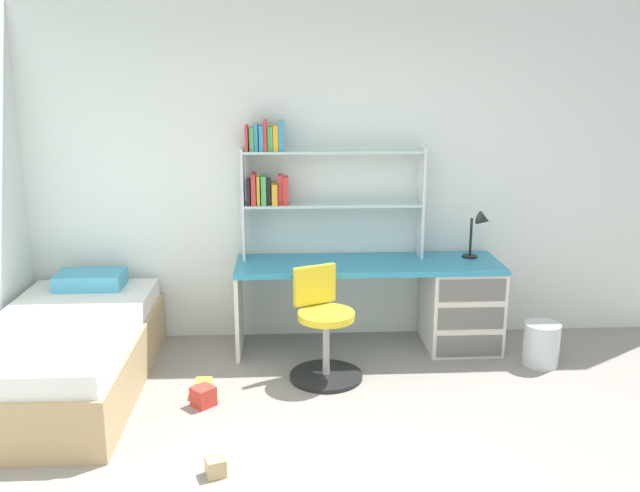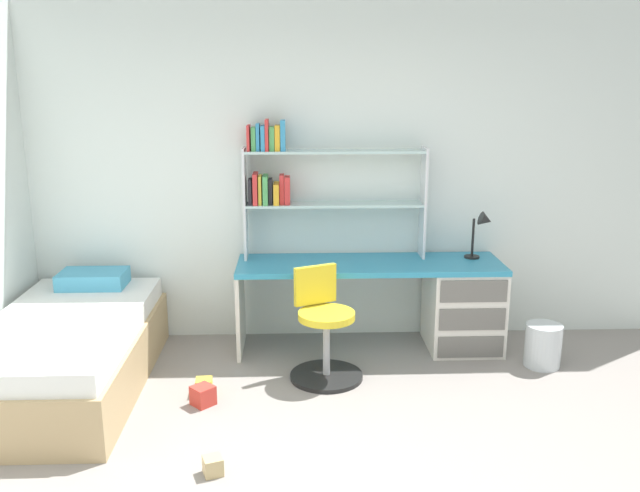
% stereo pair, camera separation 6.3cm
% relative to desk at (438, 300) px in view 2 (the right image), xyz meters
% --- Properties ---
extents(room_shell, '(5.99, 5.89, 2.68)m').
position_rel_desk_xyz_m(room_shell, '(-1.96, -0.88, 0.94)').
color(room_shell, silver).
rests_on(room_shell, ground_plane).
extents(desk, '(2.04, 0.59, 0.70)m').
position_rel_desk_xyz_m(desk, '(0.00, 0.00, 0.00)').
color(desk, teal).
rests_on(desk, ground_plane).
extents(bookshelf_hutch, '(1.41, 0.22, 1.08)m').
position_rel_desk_xyz_m(bookshelf_hutch, '(-1.05, 0.18, 0.94)').
color(bookshelf_hutch, silver).
rests_on(bookshelf_hutch, desk).
extents(desk_lamp, '(0.20, 0.17, 0.38)m').
position_rel_desk_xyz_m(desk_lamp, '(0.34, 0.07, 0.56)').
color(desk_lamp, black).
rests_on(desk_lamp, desk).
extents(swivel_chair, '(0.52, 0.52, 0.79)m').
position_rel_desk_xyz_m(swivel_chair, '(-0.91, -0.52, -0.08)').
color(swivel_chair, black).
rests_on(swivel_chair, ground_plane).
extents(bed_platform, '(1.01, 1.89, 0.64)m').
position_rel_desk_xyz_m(bed_platform, '(-2.68, -0.63, -0.13)').
color(bed_platform, tan).
rests_on(bed_platform, ground_plane).
extents(waste_bin, '(0.27, 0.27, 0.32)m').
position_rel_desk_xyz_m(waste_bin, '(0.71, -0.39, -0.23)').
color(waste_bin, silver).
rests_on(waste_bin, ground_plane).
extents(toy_block_yellow_0, '(0.11, 0.11, 0.11)m').
position_rel_desk_xyz_m(toy_block_yellow_0, '(-1.74, -0.77, -0.34)').
color(toy_block_yellow_0, gold).
rests_on(toy_block_yellow_0, ground_plane).
extents(toy_block_red_2, '(0.18, 0.18, 0.13)m').
position_rel_desk_xyz_m(toy_block_red_2, '(-1.73, -0.92, -0.33)').
color(toy_block_red_2, red).
rests_on(toy_block_red_2, ground_plane).
extents(toy_block_natural_3, '(0.13, 0.13, 0.10)m').
position_rel_desk_xyz_m(toy_block_natural_3, '(-1.57, -1.72, -0.34)').
color(toy_block_natural_3, tan).
rests_on(toy_block_natural_3, ground_plane).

